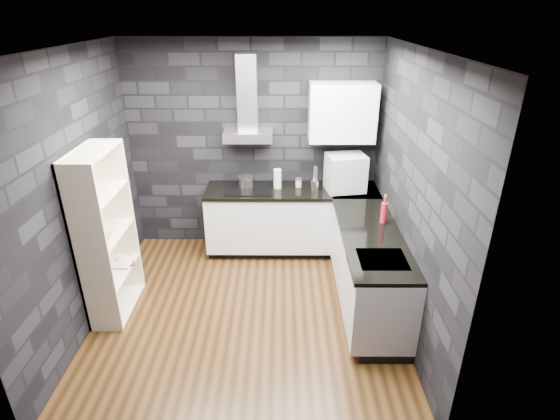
{
  "coord_description": "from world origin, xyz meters",
  "views": [
    {
      "loc": [
        0.37,
        -3.86,
        3.01
      ],
      "look_at": [
        0.35,
        0.45,
        1.0
      ],
      "focal_mm": 28.0,
      "sensor_mm": 36.0,
      "label": 1
    }
  ],
  "objects_px": {
    "utensil_crock": "(315,185)",
    "glass_vase": "(278,179)",
    "appliance_garage": "(345,173)",
    "red_bottle": "(384,213)",
    "storage_jar": "(299,183)",
    "pot": "(246,182)",
    "bookshelf": "(106,235)",
    "fruit_bowl": "(101,238)"
  },
  "relations": [
    {
      "from": "storage_jar",
      "to": "red_bottle",
      "type": "relative_size",
      "value": 0.43
    },
    {
      "from": "glass_vase",
      "to": "bookshelf",
      "type": "height_order",
      "value": "bookshelf"
    },
    {
      "from": "glass_vase",
      "to": "fruit_bowl",
      "type": "height_order",
      "value": "glass_vase"
    },
    {
      "from": "red_bottle",
      "to": "fruit_bowl",
      "type": "xyz_separation_m",
      "value": [
        -2.88,
        -0.44,
        -0.08
      ]
    },
    {
      "from": "appliance_garage",
      "to": "red_bottle",
      "type": "distance_m",
      "value": 0.98
    },
    {
      "from": "storage_jar",
      "to": "red_bottle",
      "type": "distance_m",
      "value": 1.35
    },
    {
      "from": "pot",
      "to": "fruit_bowl",
      "type": "distance_m",
      "value": 1.97
    },
    {
      "from": "glass_vase",
      "to": "fruit_bowl",
      "type": "distance_m",
      "value": 2.25
    },
    {
      "from": "red_bottle",
      "to": "bookshelf",
      "type": "relative_size",
      "value": 0.13
    },
    {
      "from": "storage_jar",
      "to": "bookshelf",
      "type": "distance_m",
      "value": 2.41
    },
    {
      "from": "pot",
      "to": "bookshelf",
      "type": "bearing_deg",
      "value": -134.95
    },
    {
      "from": "glass_vase",
      "to": "utensil_crock",
      "type": "relative_size",
      "value": 2.03
    },
    {
      "from": "appliance_garage",
      "to": "red_bottle",
      "type": "relative_size",
      "value": 2.05
    },
    {
      "from": "glass_vase",
      "to": "red_bottle",
      "type": "xyz_separation_m",
      "value": [
        1.15,
        -0.98,
        -0.01
      ]
    },
    {
      "from": "pot",
      "to": "storage_jar",
      "type": "distance_m",
      "value": 0.68
    },
    {
      "from": "pot",
      "to": "appliance_garage",
      "type": "xyz_separation_m",
      "value": [
        1.26,
        -0.09,
        0.16
      ]
    },
    {
      "from": "appliance_garage",
      "to": "bookshelf",
      "type": "distance_m",
      "value": 2.87
    },
    {
      "from": "storage_jar",
      "to": "appliance_garage",
      "type": "distance_m",
      "value": 0.61
    },
    {
      "from": "pot",
      "to": "storage_jar",
      "type": "height_order",
      "value": "pot"
    },
    {
      "from": "bookshelf",
      "to": "fruit_bowl",
      "type": "height_order",
      "value": "bookshelf"
    },
    {
      "from": "glass_vase",
      "to": "red_bottle",
      "type": "height_order",
      "value": "glass_vase"
    },
    {
      "from": "utensil_crock",
      "to": "glass_vase",
      "type": "bearing_deg",
      "value": 172.26
    },
    {
      "from": "storage_jar",
      "to": "red_bottle",
      "type": "bearing_deg",
      "value": -49.56
    },
    {
      "from": "appliance_garage",
      "to": "fruit_bowl",
      "type": "height_order",
      "value": "appliance_garage"
    },
    {
      "from": "glass_vase",
      "to": "storage_jar",
      "type": "distance_m",
      "value": 0.28
    },
    {
      "from": "pot",
      "to": "red_bottle",
      "type": "xyz_separation_m",
      "value": [
        1.55,
        -1.02,
        0.04
      ]
    },
    {
      "from": "utensil_crock",
      "to": "red_bottle",
      "type": "xyz_separation_m",
      "value": [
        0.68,
        -0.92,
        0.05
      ]
    },
    {
      "from": "storage_jar",
      "to": "fruit_bowl",
      "type": "height_order",
      "value": "storage_jar"
    },
    {
      "from": "utensil_crock",
      "to": "appliance_garage",
      "type": "distance_m",
      "value": 0.41
    },
    {
      "from": "pot",
      "to": "red_bottle",
      "type": "height_order",
      "value": "red_bottle"
    },
    {
      "from": "glass_vase",
      "to": "bookshelf",
      "type": "distance_m",
      "value": 2.17
    },
    {
      "from": "utensil_crock",
      "to": "fruit_bowl",
      "type": "distance_m",
      "value": 2.59
    },
    {
      "from": "utensil_crock",
      "to": "appliance_garage",
      "type": "height_order",
      "value": "appliance_garage"
    },
    {
      "from": "pot",
      "to": "bookshelf",
      "type": "height_order",
      "value": "bookshelf"
    },
    {
      "from": "storage_jar",
      "to": "appliance_garage",
      "type": "bearing_deg",
      "value": -10.14
    },
    {
      "from": "utensil_crock",
      "to": "appliance_garage",
      "type": "bearing_deg",
      "value": 0.65
    },
    {
      "from": "glass_vase",
      "to": "storage_jar",
      "type": "height_order",
      "value": "glass_vase"
    },
    {
      "from": "fruit_bowl",
      "to": "glass_vase",
      "type": "bearing_deg",
      "value": 39.36
    },
    {
      "from": "pot",
      "to": "storage_jar",
      "type": "bearing_deg",
      "value": 0.74
    },
    {
      "from": "storage_jar",
      "to": "bookshelf",
      "type": "relative_size",
      "value": 0.05
    },
    {
      "from": "glass_vase",
      "to": "bookshelf",
      "type": "bearing_deg",
      "value": -143.27
    },
    {
      "from": "utensil_crock",
      "to": "bookshelf",
      "type": "height_order",
      "value": "bookshelf"
    }
  ]
}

